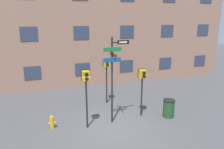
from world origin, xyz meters
TOP-DOWN VIEW (x-y plane):
  - ground_plane at (0.00, 0.00)m, footprint 60.00×60.00m
  - street_sign_pole at (0.33, 0.51)m, footprint 1.24×1.04m
  - pedestrian_signal_left at (-0.99, 0.36)m, footprint 0.38×0.40m
  - pedestrian_signal_right at (1.94, 0.75)m, footprint 0.37×0.40m
  - pedestrian_signal_across at (0.74, 2.95)m, footprint 0.37×0.40m
  - fire_hydrant at (-2.56, 0.78)m, footprint 0.34×0.18m
  - trash_bin at (3.21, 0.18)m, footprint 0.60×0.60m

SIDE VIEW (x-z plane):
  - ground_plane at x=0.00m, z-range 0.00..0.00m
  - fire_hydrant at x=-2.56m, z-range -0.01..0.62m
  - trash_bin at x=3.21m, z-range 0.00..0.93m
  - pedestrian_signal_right at x=1.94m, z-range 0.71..3.19m
  - pedestrian_signal_across at x=0.74m, z-range 0.74..3.37m
  - pedestrian_signal_left at x=-0.99m, z-range 0.80..3.54m
  - street_sign_pole at x=0.33m, z-range 0.46..4.60m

